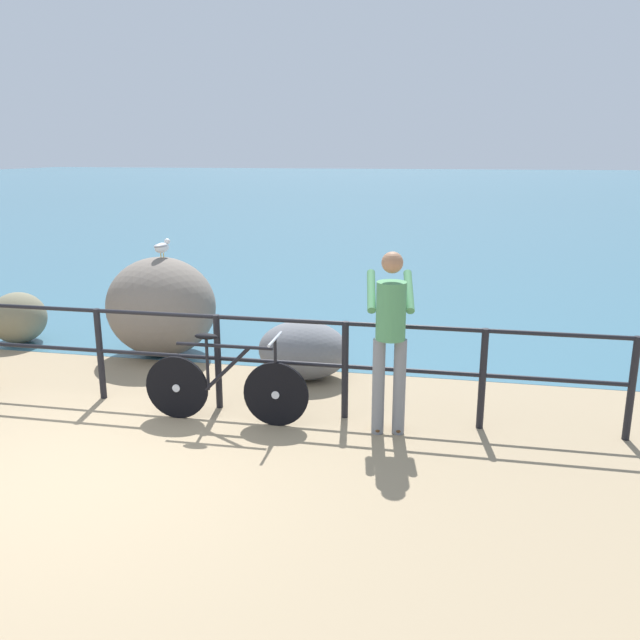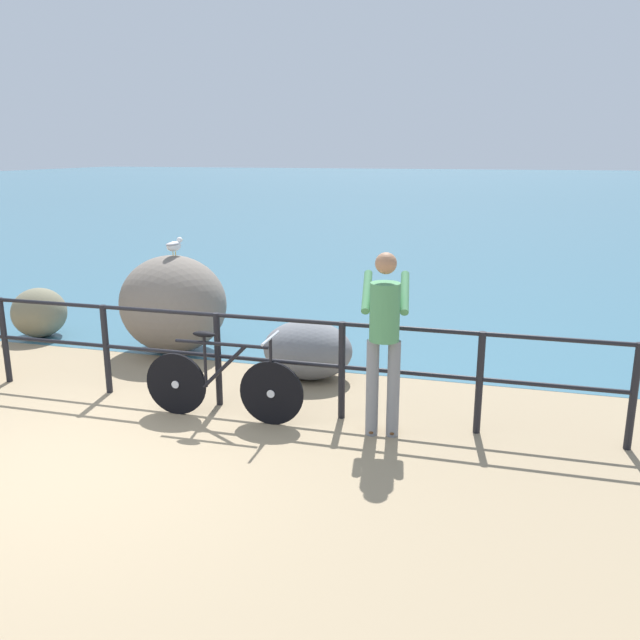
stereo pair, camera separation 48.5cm
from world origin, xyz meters
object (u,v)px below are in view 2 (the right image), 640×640
(breakwater_boulder_main, at_px, (173,304))
(seagull, at_px, (174,245))
(bicycle, at_px, (223,383))
(breakwater_boulder_right, at_px, (308,350))
(person_at_railing, at_px, (384,336))
(breakwater_boulder_left, at_px, (39,313))

(breakwater_boulder_main, xyz_separation_m, seagull, (0.05, 0.02, 0.80))
(bicycle, relative_size, seagull, 4.96)
(breakwater_boulder_right, xyz_separation_m, seagull, (-2.00, 0.58, 1.11))
(breakwater_boulder_main, bearing_deg, breakwater_boulder_right, -15.18)
(bicycle, xyz_separation_m, seagull, (-1.54, 2.00, 1.07))
(person_at_railing, distance_m, seagull, 3.73)
(person_at_railing, distance_m, breakwater_boulder_left, 5.87)
(seagull, bearing_deg, breakwater_boulder_right, -93.32)
(person_at_railing, xyz_separation_m, breakwater_boulder_main, (-3.21, 1.91, -0.33))
(breakwater_boulder_right, bearing_deg, seagull, 163.97)
(breakwater_boulder_main, relative_size, breakwater_boulder_right, 1.34)
(breakwater_boulder_main, xyz_separation_m, breakwater_boulder_left, (-2.26, 0.13, -0.30))
(person_at_railing, bearing_deg, bicycle, 84.06)
(bicycle, distance_m, seagull, 2.74)
(bicycle, bearing_deg, person_at_railing, 1.76)
(breakwater_boulder_main, xyz_separation_m, breakwater_boulder_right, (2.06, -0.56, -0.31))
(breakwater_boulder_main, height_order, seagull, seagull)
(bicycle, xyz_separation_m, breakwater_boulder_left, (-3.85, 2.11, -0.03))
(bicycle, distance_m, breakwater_boulder_right, 1.50)
(bicycle, bearing_deg, seagull, 126.74)
(breakwater_boulder_left, xyz_separation_m, breakwater_boulder_right, (4.32, -0.68, -0.01))
(breakwater_boulder_right, bearing_deg, breakwater_boulder_left, 171.00)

